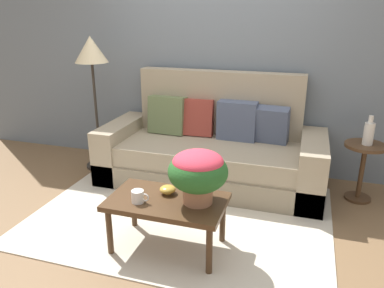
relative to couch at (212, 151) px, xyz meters
The scene contains 11 objects.
ground_plane 0.89m from the couch, 94.49° to the right, with size 14.00×14.00×0.00m, color brown.
wall_back 1.16m from the couch, 97.57° to the left, with size 6.40×0.12×2.79m, color slate.
area_rug 0.87m from the couch, 94.58° to the right, with size 2.56×1.86×0.01m, color beige.
couch is the anchor object (origin of this frame).
coffee_table 1.30m from the couch, 90.36° to the right, with size 0.87×0.51×0.42m.
side_table 1.47m from the couch, ahead, with size 0.38×0.38×0.56m.
floor_lamp 1.61m from the couch, behind, with size 0.36×0.36×1.48m.
potted_plant 1.33m from the couch, 80.12° to the right, with size 0.43×0.43×0.39m.
coffee_mug 1.42m from the couch, 97.67° to the right, with size 0.13×0.09×0.09m.
snack_bowl 1.22m from the couch, 91.60° to the right, with size 0.12×0.12×0.06m.
table_vase 1.51m from the couch, ahead, with size 0.09×0.09×0.28m.
Camera 1 is at (0.97, -2.76, 1.71)m, focal length 34.83 mm.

